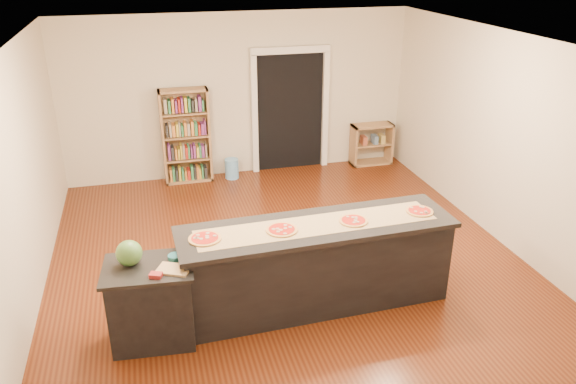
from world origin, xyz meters
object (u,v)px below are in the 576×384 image
object	(u,v)px
side_counter	(152,303)
watermelon	(129,253)
low_shelf	(371,144)
kitchen_island	(316,264)
waste_bin	(232,169)
bookshelf	(186,136)

from	to	relation	value
side_counter	watermelon	world-z (taller)	watermelon
low_shelf	watermelon	distance (m)	6.03
kitchen_island	waste_bin	distance (m)	4.01
kitchen_island	bookshelf	world-z (taller)	bookshelf
low_shelf	watermelon	size ratio (longest dim) A/B	2.94
side_counter	low_shelf	bearing A→B (deg)	50.65
kitchen_island	bookshelf	size ratio (longest dim) A/B	1.88
kitchen_island	side_counter	xyz separation A→B (m)	(-1.81, -0.20, -0.06)
bookshelf	low_shelf	bearing A→B (deg)	-0.32
kitchen_island	watermelon	xyz separation A→B (m)	(-1.98, -0.12, 0.51)
kitchen_island	watermelon	distance (m)	2.05
watermelon	kitchen_island	bearing A→B (deg)	3.43
low_shelf	waste_bin	distance (m)	2.66
low_shelf	watermelon	xyz separation A→B (m)	(-4.33, -4.15, 0.63)
kitchen_island	side_counter	distance (m)	1.82
side_counter	watermelon	size ratio (longest dim) A/B	3.45
bookshelf	watermelon	distance (m)	4.28
side_counter	bookshelf	xyz separation A→B (m)	(0.77, 4.25, 0.37)
kitchen_island	waste_bin	bearing A→B (deg)	92.71
low_shelf	side_counter	bearing A→B (deg)	-134.53
side_counter	bookshelf	world-z (taller)	bookshelf
kitchen_island	low_shelf	bearing A→B (deg)	58.17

